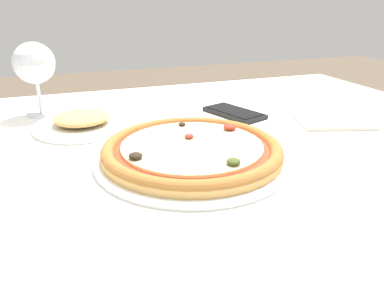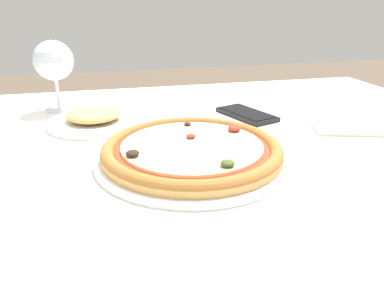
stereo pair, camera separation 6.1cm
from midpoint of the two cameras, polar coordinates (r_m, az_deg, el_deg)
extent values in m
cube|color=brown|center=(0.70, 2.65, -2.10)|extent=(1.11, 0.94, 0.04)
cube|color=white|center=(0.69, 2.68, -0.50)|extent=(1.21, 1.04, 0.01)
cylinder|color=brown|center=(1.40, 14.99, -6.90)|extent=(0.06, 0.06, 0.70)
cylinder|color=white|center=(0.62, -2.82, -2.20)|extent=(0.32, 0.32, 0.01)
cylinder|color=tan|center=(0.62, -2.84, -1.27)|extent=(0.30, 0.30, 0.01)
torus|color=#A3662D|center=(0.62, -2.85, -0.75)|extent=(0.30, 0.30, 0.02)
cylinder|color=#BC381E|center=(0.61, -2.85, -0.62)|extent=(0.25, 0.25, 0.00)
cylinder|color=beige|center=(0.61, -2.86, -0.27)|extent=(0.23, 0.23, 0.00)
ellipsoid|color=#2D2319|center=(0.57, -11.68, -1.83)|extent=(0.02, 0.02, 0.01)
ellipsoid|color=#2D2319|center=(0.70, -4.04, 3.00)|extent=(0.01, 0.01, 0.01)
ellipsoid|color=#A83323|center=(0.68, 3.06, 2.68)|extent=(0.02, 0.02, 0.01)
ellipsoid|color=#A83323|center=(0.64, -3.20, 1.15)|extent=(0.02, 0.02, 0.01)
ellipsoid|color=#425123|center=(0.54, 3.10, -2.76)|extent=(0.02, 0.02, 0.01)
cylinder|color=silver|center=(0.95, -23.66, 4.24)|extent=(0.07, 0.07, 0.00)
cylinder|color=silver|center=(0.94, -24.02, 6.57)|extent=(0.01, 0.01, 0.08)
sphere|color=silver|center=(0.93, -24.74, 11.15)|extent=(0.09, 0.09, 0.09)
cube|color=black|center=(0.87, 4.44, 4.73)|extent=(0.11, 0.16, 0.01)
cube|color=black|center=(0.87, 4.45, 5.08)|extent=(0.10, 0.14, 0.00)
cylinder|color=white|center=(0.82, -18.45, 2.60)|extent=(0.20, 0.20, 0.01)
ellipsoid|color=tan|center=(0.81, -18.60, 3.80)|extent=(0.11, 0.11, 0.03)
cube|color=silver|center=(0.86, 18.91, 3.44)|extent=(0.18, 0.15, 0.01)
camera|label=1|loc=(0.03, -92.86, -1.12)|focal=35.00mm
camera|label=2|loc=(0.03, 87.14, 1.12)|focal=35.00mm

